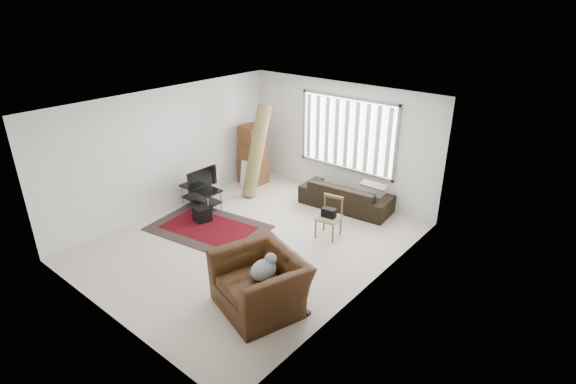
{
  "coord_description": "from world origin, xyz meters",
  "views": [
    {
      "loc": [
        5.45,
        -5.48,
        4.5
      ],
      "look_at": [
        0.52,
        0.47,
        1.05
      ],
      "focal_mm": 28.0,
      "sensor_mm": 36.0,
      "label": 1
    }
  ],
  "objects_px": {
    "tv_stand": "(201,193)",
    "sofa": "(346,191)",
    "moving_boxes": "(253,157)",
    "side_chair": "(329,215)",
    "armchair": "(260,279)"
  },
  "relations": [
    {
      "from": "sofa",
      "to": "armchair",
      "type": "bearing_deg",
      "value": 97.92
    },
    {
      "from": "tv_stand",
      "to": "side_chair",
      "type": "height_order",
      "value": "side_chair"
    },
    {
      "from": "armchair",
      "to": "tv_stand",
      "type": "bearing_deg",
      "value": 171.17
    },
    {
      "from": "side_chair",
      "to": "armchair",
      "type": "distance_m",
      "value": 2.54
    },
    {
      "from": "sofa",
      "to": "side_chair",
      "type": "height_order",
      "value": "side_chair"
    },
    {
      "from": "armchair",
      "to": "sofa",
      "type": "bearing_deg",
      "value": 121.43
    },
    {
      "from": "moving_boxes",
      "to": "armchair",
      "type": "distance_m",
      "value": 5.04
    },
    {
      "from": "moving_boxes",
      "to": "sofa",
      "type": "xyz_separation_m",
      "value": [
        2.65,
        0.26,
        -0.3
      ]
    },
    {
      "from": "moving_boxes",
      "to": "armchair",
      "type": "height_order",
      "value": "moving_boxes"
    },
    {
      "from": "tv_stand",
      "to": "sofa",
      "type": "xyz_separation_m",
      "value": [
        2.52,
        2.08,
        0.04
      ]
    },
    {
      "from": "side_chair",
      "to": "armchair",
      "type": "height_order",
      "value": "armchair"
    },
    {
      "from": "moving_boxes",
      "to": "armchair",
      "type": "xyz_separation_m",
      "value": [
        3.56,
        -3.56,
        -0.19
      ]
    },
    {
      "from": "moving_boxes",
      "to": "tv_stand",
      "type": "bearing_deg",
      "value": -86.14
    },
    {
      "from": "sofa",
      "to": "moving_boxes",
      "type": "bearing_deg",
      "value": 0.06
    },
    {
      "from": "armchair",
      "to": "side_chair",
      "type": "bearing_deg",
      "value": 118.49
    }
  ]
}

